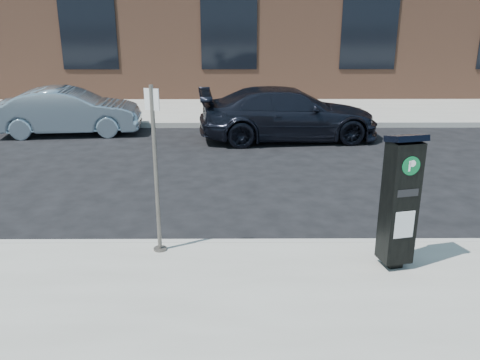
{
  "coord_description": "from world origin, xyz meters",
  "views": [
    {
      "loc": [
        0.29,
        -6.8,
        3.42
      ],
      "look_at": [
        0.33,
        0.5,
        0.92
      ],
      "focal_mm": 38.0,
      "sensor_mm": 36.0,
      "label": 1
    }
  ],
  "objects_px": {
    "parking_kiosk": "(400,200)",
    "car_dark": "(288,114)",
    "car_silver": "(69,111)",
    "sign_pole": "(156,172)"
  },
  "relations": [
    {
      "from": "parking_kiosk",
      "to": "sign_pole",
      "type": "bearing_deg",
      "value": 158.63
    },
    {
      "from": "car_dark",
      "to": "sign_pole",
      "type": "bearing_deg",
      "value": 154.98
    },
    {
      "from": "sign_pole",
      "to": "car_silver",
      "type": "xyz_separation_m",
      "value": [
        -3.61,
        7.55,
        -0.66
      ]
    },
    {
      "from": "sign_pole",
      "to": "car_dark",
      "type": "height_order",
      "value": "sign_pole"
    },
    {
      "from": "parking_kiosk",
      "to": "car_silver",
      "type": "relative_size",
      "value": 0.47
    },
    {
      "from": "car_dark",
      "to": "parking_kiosk",
      "type": "bearing_deg",
      "value": 179.99
    },
    {
      "from": "parking_kiosk",
      "to": "car_dark",
      "type": "height_order",
      "value": "parking_kiosk"
    },
    {
      "from": "sign_pole",
      "to": "car_dark",
      "type": "bearing_deg",
      "value": 89.1
    },
    {
      "from": "parking_kiosk",
      "to": "sign_pole",
      "type": "relative_size",
      "value": 0.78
    },
    {
      "from": "parking_kiosk",
      "to": "car_dark",
      "type": "bearing_deg",
      "value": 82.62
    }
  ]
}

